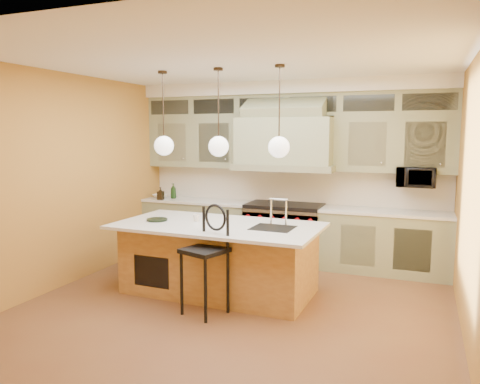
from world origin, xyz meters
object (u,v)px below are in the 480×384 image
at_px(kitchen_island, 220,257).
at_px(microwave, 416,177).
at_px(range, 284,233).
at_px(counter_stool, 207,252).

relative_size(kitchen_island, microwave, 4.93).
bearing_deg(microwave, range, -176.88).
distance_m(kitchen_island, microwave, 3.12).
distance_m(range, kitchen_island, 1.74).
bearing_deg(counter_stool, kitchen_island, 120.15).
relative_size(kitchen_island, counter_stool, 2.10).
relative_size(range, microwave, 2.21).
distance_m(kitchen_island, counter_stool, 0.78).
bearing_deg(range, kitchen_island, -103.10).
height_order(range, counter_stool, counter_stool).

